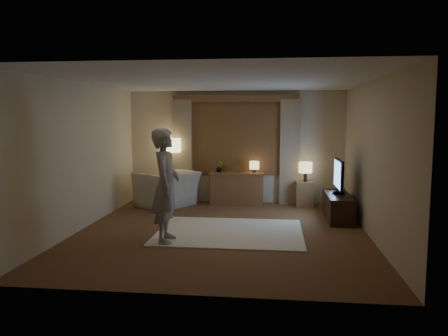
# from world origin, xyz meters

# --- Properties ---
(room) EXTENTS (5.04, 5.54, 2.64)m
(room) POSITION_xyz_m (0.00, 0.50, 1.33)
(room) COLOR brown
(room) RESTS_ON ground
(rug) EXTENTS (2.50, 2.00, 0.02)m
(rug) POSITION_xyz_m (0.15, -0.01, 0.01)
(rug) COLOR #F3E9CD
(rug) RESTS_ON floor
(sideboard) EXTENTS (1.20, 0.40, 0.70)m
(sideboard) POSITION_xyz_m (0.05, 2.50, 0.35)
(sideboard) COLOR brown
(sideboard) RESTS_ON floor
(picture_frame) EXTENTS (0.16, 0.02, 0.20)m
(picture_frame) POSITION_xyz_m (0.05, 2.50, 0.80)
(picture_frame) COLOR brown
(picture_frame) RESTS_ON sideboard
(plant) EXTENTS (0.17, 0.13, 0.30)m
(plant) POSITION_xyz_m (-0.35, 2.50, 0.85)
(plant) COLOR #999999
(plant) RESTS_ON sideboard
(table_lamp_sideboard) EXTENTS (0.22, 0.22, 0.30)m
(table_lamp_sideboard) POSITION_xyz_m (0.45, 2.50, 0.90)
(table_lamp_sideboard) COLOR black
(table_lamp_sideboard) RESTS_ON sideboard
(floor_lamp) EXTENTS (0.44, 0.44, 1.51)m
(floor_lamp) POSITION_xyz_m (-1.48, 2.50, 1.27)
(floor_lamp) COLOR black
(floor_lamp) RESTS_ON floor
(armchair) EXTENTS (1.52, 1.57, 0.78)m
(armchair) POSITION_xyz_m (-1.48, 2.08, 0.39)
(armchair) COLOR beige
(armchair) RESTS_ON floor
(side_table) EXTENTS (0.40, 0.40, 0.56)m
(side_table) POSITION_xyz_m (1.60, 2.45, 0.28)
(side_table) COLOR brown
(side_table) RESTS_ON floor
(table_lamp_side) EXTENTS (0.30, 0.30, 0.44)m
(table_lamp_side) POSITION_xyz_m (1.60, 2.45, 0.87)
(table_lamp_side) COLOR black
(table_lamp_side) RESTS_ON side_table
(tv_stand) EXTENTS (0.45, 1.40, 0.50)m
(tv_stand) POSITION_xyz_m (2.15, 1.23, 0.25)
(tv_stand) COLOR black
(tv_stand) RESTS_ON floor
(tv) EXTENTS (0.23, 0.94, 0.68)m
(tv) POSITION_xyz_m (2.15, 1.23, 0.87)
(tv) COLOR black
(tv) RESTS_ON tv_stand
(person) EXTENTS (0.48, 0.69, 1.80)m
(person) POSITION_xyz_m (-0.80, -0.71, 0.92)
(person) COLOR #9A948E
(person) RESTS_ON rug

